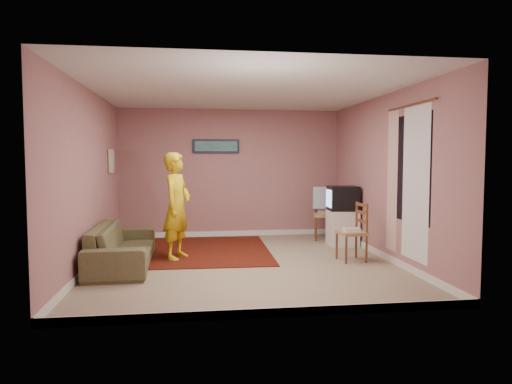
{
  "coord_description": "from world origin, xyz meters",
  "views": [
    {
      "loc": [
        -0.72,
        -6.87,
        1.57
      ],
      "look_at": [
        0.27,
        0.6,
        1.04
      ],
      "focal_mm": 32.0,
      "sensor_mm": 36.0,
      "label": 1
    }
  ],
  "objects": [
    {
      "name": "curtain_sheer",
      "position": [
        2.23,
        -1.05,
        1.25
      ],
      "size": [
        0.01,
        0.75,
        2.1
      ],
      "primitive_type": "cube",
      "color": "white",
      "rests_on": "wall_right"
    },
    {
      "name": "baseboard_front",
      "position": [
        0.0,
        -2.49,
        0.05
      ],
      "size": [
        4.5,
        0.02,
        0.1
      ],
      "primitive_type": "cube",
      "color": "silver",
      "rests_on": "ground"
    },
    {
      "name": "curtain_rod",
      "position": [
        2.2,
        -0.9,
        2.32
      ],
      "size": [
        0.02,
        1.4,
        0.02
      ],
      "primitive_type": "cylinder",
      "rotation": [
        1.57,
        0.0,
        0.0
      ],
      "color": "brown",
      "rests_on": "wall_right"
    },
    {
      "name": "ceiling",
      "position": [
        0.0,
        0.0,
        2.6
      ],
      "size": [
        4.5,
        5.0,
        0.02
      ],
      "primitive_type": "cube",
      "color": "silver",
      "rests_on": "wall_back"
    },
    {
      "name": "baseboard_left",
      "position": [
        -2.24,
        0.0,
        0.05
      ],
      "size": [
        0.02,
        5.0,
        0.1
      ],
      "primitive_type": "cube",
      "color": "silver",
      "rests_on": "ground"
    },
    {
      "name": "wall_right",
      "position": [
        2.25,
        0.0,
        1.3
      ],
      "size": [
        0.02,
        5.0,
        2.6
      ],
      "primitive_type": "cube",
      "color": "#9E6D68",
      "rests_on": "ground"
    },
    {
      "name": "person",
      "position": [
        -1.02,
        0.41,
        0.84
      ],
      "size": [
        0.62,
        0.73,
        1.69
      ],
      "primitive_type": "imported",
      "rotation": [
        0.0,
        0.0,
        1.16
      ],
      "color": "gold",
      "rests_on": "ground"
    },
    {
      "name": "baseboard_back",
      "position": [
        0.0,
        2.49,
        0.05
      ],
      "size": [
        4.5,
        0.02,
        0.1
      ],
      "primitive_type": "cube",
      "color": "silver",
      "rests_on": "ground"
    },
    {
      "name": "chair_a",
      "position": [
        1.81,
        1.76,
        0.62
      ],
      "size": [
        0.55,
        0.53,
        0.55
      ],
      "rotation": [
        0.0,
        0.0,
        -0.24
      ],
      "color": "#A1894E",
      "rests_on": "ground"
    },
    {
      "name": "tv_cabinet",
      "position": [
        1.95,
        1.15,
        0.32
      ],
      "size": [
        0.51,
        0.46,
        0.65
      ],
      "primitive_type": "cube",
      "color": "silver",
      "rests_on": "ground"
    },
    {
      "name": "window",
      "position": [
        2.24,
        -0.9,
        1.45
      ],
      "size": [
        0.01,
        1.1,
        1.5
      ],
      "primitive_type": "cube",
      "color": "black",
      "rests_on": "wall_right"
    },
    {
      "name": "chair_b",
      "position": [
        1.67,
        -0.12,
        0.56
      ],
      "size": [
        0.43,
        0.45,
        0.5
      ],
      "rotation": [
        0.0,
        0.0,
        -1.47
      ],
      "color": "#A1894E",
      "rests_on": "ground"
    },
    {
      "name": "dvd_player",
      "position": [
        1.81,
        1.76,
        0.54
      ],
      "size": [
        0.37,
        0.31,
        0.06
      ],
      "primitive_type": "cube",
      "rotation": [
        0.0,
        0.0,
        -0.27
      ],
      "color": "#A5A5AA",
      "rests_on": "chair_a"
    },
    {
      "name": "sofa",
      "position": [
        -1.8,
        -0.01,
        0.3
      ],
      "size": [
        0.87,
        2.11,
        0.61
      ],
      "primitive_type": "imported",
      "rotation": [
        0.0,
        0.0,
        1.6
      ],
      "color": "brown",
      "rests_on": "ground"
    },
    {
      "name": "area_rug",
      "position": [
        -0.54,
        0.98,
        0.01
      ],
      "size": [
        2.19,
        2.71,
        0.01
      ],
      "primitive_type": "cube",
      "rotation": [
        0.0,
        0.0,
        -0.02
      ],
      "color": "black",
      "rests_on": "ground"
    },
    {
      "name": "picture_back",
      "position": [
        -0.3,
        2.47,
        1.85
      ],
      "size": [
        0.95,
        0.04,
        0.28
      ],
      "color": "#141A37",
      "rests_on": "wall_back"
    },
    {
      "name": "curtain_floral",
      "position": [
        2.21,
        -0.35,
        1.25
      ],
      "size": [
        0.01,
        0.35,
        2.1
      ],
      "primitive_type": "cube",
      "color": "white",
      "rests_on": "wall_right"
    },
    {
      "name": "game_console",
      "position": [
        1.67,
        -0.12,
        0.49
      ],
      "size": [
        0.25,
        0.18,
        0.05
      ],
      "primitive_type": "cube",
      "rotation": [
        0.0,
        0.0,
        -0.01
      ],
      "color": "white",
      "rests_on": "chair_b"
    },
    {
      "name": "wall_left",
      "position": [
        -2.25,
        0.0,
        1.3
      ],
      "size": [
        0.02,
        5.0,
        2.6
      ],
      "primitive_type": "cube",
      "color": "#9E6D68",
      "rests_on": "ground"
    },
    {
      "name": "blue_throw",
      "position": [
        1.81,
        1.95,
        0.82
      ],
      "size": [
        0.41,
        0.05,
        0.43
      ],
      "primitive_type": "cube",
      "color": "#8ABBE3",
      "rests_on": "chair_a"
    },
    {
      "name": "picture_left",
      "position": [
        -2.22,
        1.6,
        1.55
      ],
      "size": [
        0.04,
        0.38,
        0.42
      ],
      "color": "#CDBF8D",
      "rests_on": "wall_left"
    },
    {
      "name": "ground",
      "position": [
        0.0,
        0.0,
        0.0
      ],
      "size": [
        5.0,
        5.0,
        0.0
      ],
      "primitive_type": "plane",
      "color": "gray",
      "rests_on": "ground"
    },
    {
      "name": "crt_tv",
      "position": [
        1.94,
        1.15,
        0.87
      ],
      "size": [
        0.55,
        0.49,
        0.45
      ],
      "rotation": [
        0.0,
        0.0,
        -0.06
      ],
      "color": "black",
      "rests_on": "tv_cabinet"
    },
    {
      "name": "wall_front",
      "position": [
        0.0,
        -2.5,
        1.3
      ],
      "size": [
        4.5,
        0.02,
        2.6
      ],
      "primitive_type": "cube",
      "color": "#9E6D68",
      "rests_on": "ground"
    },
    {
      "name": "baseboard_right",
      "position": [
        2.24,
        0.0,
        0.05
      ],
      "size": [
        0.02,
        5.0,
        0.1
      ],
      "primitive_type": "cube",
      "color": "silver",
      "rests_on": "ground"
    },
    {
      "name": "wall_back",
      "position": [
        0.0,
        2.5,
        1.3
      ],
      "size": [
        4.5,
        0.02,
        2.6
      ],
      "primitive_type": "cube",
      "color": "#9E6D68",
      "rests_on": "ground"
    }
  ]
}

